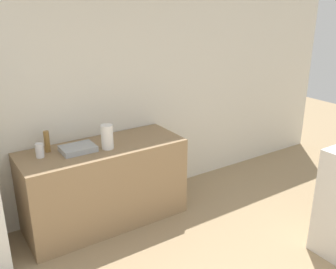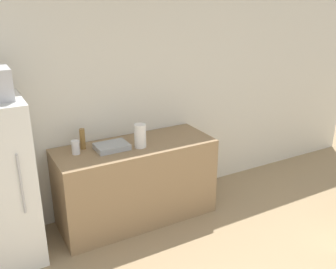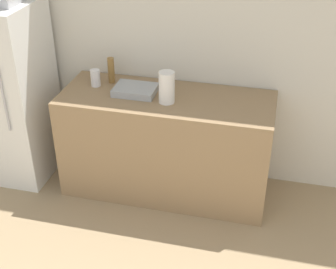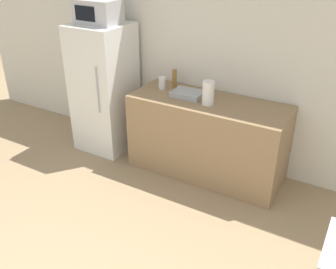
# 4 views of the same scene
# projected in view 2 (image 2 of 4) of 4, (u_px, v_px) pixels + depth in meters

# --- Properties ---
(wall_back) EXTENTS (8.00, 0.06, 2.60)m
(wall_back) POSITION_uv_depth(u_px,v_px,m) (119.00, 106.00, 4.40)
(wall_back) COLOR silver
(wall_back) RESTS_ON ground_plane
(counter) EXTENTS (1.81, 0.70, 0.94)m
(counter) POSITION_uv_depth(u_px,v_px,m) (136.00, 182.00, 4.37)
(counter) COLOR #937551
(counter) RESTS_ON ground_plane
(sink_basin) EXTENTS (0.35, 0.26, 0.06)m
(sink_basin) POSITION_uv_depth(u_px,v_px,m) (112.00, 147.00, 4.08)
(sink_basin) COLOR #9EA3A8
(sink_basin) RESTS_ON counter
(bottle_tall) EXTENTS (0.06, 0.06, 0.23)m
(bottle_tall) POSITION_uv_depth(u_px,v_px,m) (83.00, 139.00, 4.06)
(bottle_tall) COLOR olive
(bottle_tall) RESTS_ON counter
(bottle_short) EXTENTS (0.08, 0.08, 0.15)m
(bottle_short) POSITION_uv_depth(u_px,v_px,m) (76.00, 147.00, 3.94)
(bottle_short) COLOR silver
(bottle_short) RESTS_ON counter
(paper_towel_roll) EXTENTS (0.13, 0.13, 0.27)m
(paper_towel_roll) POSITION_uv_depth(u_px,v_px,m) (140.00, 136.00, 4.10)
(paper_towel_roll) COLOR white
(paper_towel_roll) RESTS_ON counter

